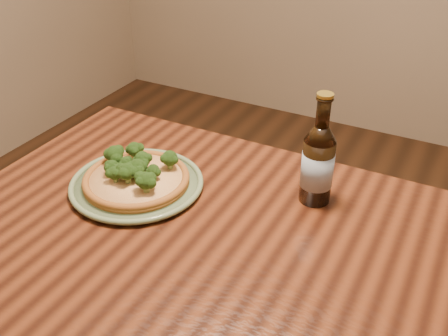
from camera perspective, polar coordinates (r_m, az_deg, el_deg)
The scene contains 4 objects.
table at distance 1.08m, azimuth 7.56°, elevation -15.61°, with size 1.60×0.90×0.75m.
plate at distance 1.26m, azimuth -9.47°, elevation -1.72°, with size 0.32×0.32×0.02m.
pizza at distance 1.25m, azimuth -9.55°, elevation -0.90°, with size 0.25×0.25×0.07m.
beer_bottle at distance 1.18m, azimuth 10.18°, elevation 0.54°, with size 0.07×0.07×0.26m.
Camera 1 is at (0.22, -0.60, 1.45)m, focal length 42.00 mm.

